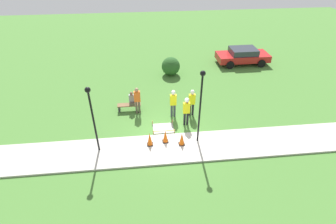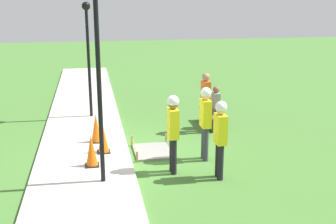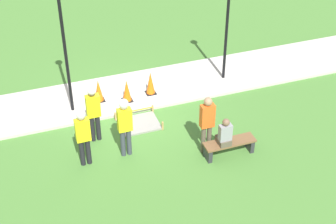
% 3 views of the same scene
% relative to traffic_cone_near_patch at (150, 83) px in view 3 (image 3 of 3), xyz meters
% --- Properties ---
extents(ground_plane, '(60.00, 60.00, 0.00)m').
position_rel_traffic_cone_near_patch_xyz_m(ground_plane, '(1.04, 0.84, -0.50)').
color(ground_plane, '#477A33').
extents(sidewalk, '(28.00, 2.41, 0.10)m').
position_rel_traffic_cone_near_patch_xyz_m(sidewalk, '(1.04, -0.37, -0.45)').
color(sidewalk, '#BCB7AD').
rests_on(sidewalk, ground_plane).
extents(wet_concrete_patch, '(1.30, 1.03, 0.29)m').
position_rel_traffic_cone_near_patch_xyz_m(wet_concrete_patch, '(0.87, 1.47, -0.47)').
color(wet_concrete_patch, gray).
rests_on(wet_concrete_patch, ground_plane).
extents(traffic_cone_near_patch, '(0.34, 0.34, 0.82)m').
position_rel_traffic_cone_near_patch_xyz_m(traffic_cone_near_patch, '(0.00, 0.00, 0.00)').
color(traffic_cone_near_patch, black).
rests_on(traffic_cone_near_patch, sidewalk).
extents(traffic_cone_far_patch, '(0.34, 0.34, 0.78)m').
position_rel_traffic_cone_near_patch_xyz_m(traffic_cone_far_patch, '(0.87, 0.17, -0.02)').
color(traffic_cone_far_patch, black).
rests_on(traffic_cone_far_patch, sidewalk).
extents(traffic_cone_sidewalk_edge, '(0.34, 0.34, 0.78)m').
position_rel_traffic_cone_near_patch_xyz_m(traffic_cone_sidewalk_edge, '(1.75, -0.15, -0.02)').
color(traffic_cone_sidewalk_edge, black).
rests_on(traffic_cone_sidewalk_edge, sidewalk).
extents(park_bench, '(1.53, 0.44, 0.47)m').
position_rel_traffic_cone_near_patch_xyz_m(park_bench, '(-1.18, 3.72, -0.18)').
color(park_bench, '#2D2D33').
rests_on(park_bench, ground_plane).
extents(person_seated_on_bench, '(0.36, 0.44, 0.89)m').
position_rel_traffic_cone_near_patch_xyz_m(person_seated_on_bench, '(-0.98, 3.77, 0.31)').
color(person_seated_on_bench, brown).
rests_on(person_seated_on_bench, park_bench).
extents(worker_supervisor, '(0.40, 0.28, 1.92)m').
position_rel_traffic_cone_near_patch_xyz_m(worker_supervisor, '(1.63, 2.73, 0.66)').
color(worker_supervisor, '#383D47').
rests_on(worker_supervisor, ground_plane).
extents(worker_assistant, '(0.40, 0.27, 1.86)m').
position_rel_traffic_cone_near_patch_xyz_m(worker_assistant, '(2.82, 2.75, 0.62)').
color(worker_assistant, black).
rests_on(worker_assistant, ground_plane).
extents(worker_trainee, '(0.40, 0.28, 1.91)m').
position_rel_traffic_cone_near_patch_xyz_m(worker_trainee, '(2.30, 1.76, 0.66)').
color(worker_trainee, black).
rests_on(worker_trainee, ground_plane).
extents(bystander_in_orange_shirt, '(0.40, 0.24, 1.87)m').
position_rel_traffic_cone_near_patch_xyz_m(bystander_in_orange_shirt, '(-0.60, 3.36, 0.57)').
color(bystander_in_orange_shirt, brown).
rests_on(bystander_in_orange_shirt, ground_plane).
extents(lamppost_near, '(0.28, 0.28, 4.30)m').
position_rel_traffic_cone_near_patch_xyz_m(lamppost_near, '(2.69, 0.08, 2.37)').
color(lamppost_near, black).
rests_on(lamppost_near, sidewalk).
extents(lamppost_far, '(0.28, 0.28, 3.84)m').
position_rel_traffic_cone_near_patch_xyz_m(lamppost_far, '(-2.76, -0.11, 2.11)').
color(lamppost_far, black).
rests_on(lamppost_far, sidewalk).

